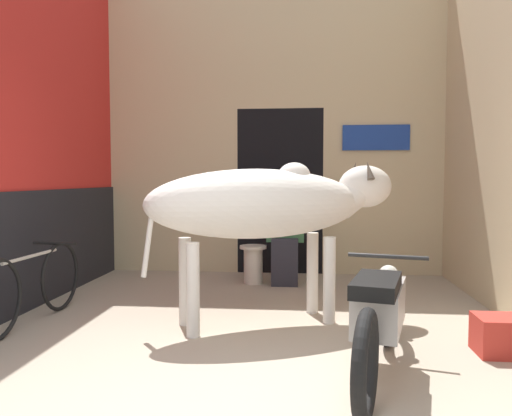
# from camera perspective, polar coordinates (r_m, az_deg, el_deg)

# --- Properties ---
(wall_left_shopfront) EXTENTS (0.25, 4.35, 4.19)m
(wall_left_shopfront) POSITION_cam_1_polar(r_m,az_deg,el_deg) (5.39, -25.99, 10.86)
(wall_left_shopfront) COLOR red
(wall_left_shopfront) RESTS_ON ground_plane
(wall_back_with_doorway) EXTENTS (4.52, 0.93, 4.19)m
(wall_back_with_doorway) POSITION_cam_1_polar(r_m,az_deg,el_deg) (7.02, 2.33, 7.13)
(wall_back_with_doorway) COLOR #C6B289
(wall_back_with_doorway) RESTS_ON ground_plane
(cow) EXTENTS (2.33, 1.40, 1.46)m
(cow) POSITION_cam_1_polar(r_m,az_deg,el_deg) (4.42, 1.56, 0.39)
(cow) COLOR silver
(cow) RESTS_ON ground_plane
(motorcycle_near) EXTENTS (0.69, 1.85, 0.73)m
(motorcycle_near) POSITION_cam_1_polar(r_m,az_deg,el_deg) (3.41, 13.93, -11.67)
(motorcycle_near) COLOR black
(motorcycle_near) RESTS_ON ground_plane
(bicycle) EXTENTS (0.44, 1.66, 0.69)m
(bicycle) POSITION_cam_1_polar(r_m,az_deg,el_deg) (4.87, -24.23, -8.09)
(bicycle) COLOR black
(bicycle) RESTS_ON ground_plane
(shopkeeper_seated) EXTENTS (0.45, 0.34, 1.28)m
(shopkeeper_seated) POSITION_cam_1_polar(r_m,az_deg,el_deg) (6.09, 3.36, -2.44)
(shopkeeper_seated) COLOR #282833
(shopkeeper_seated) RESTS_ON ground_plane
(plastic_stool) EXTENTS (0.33, 0.33, 0.47)m
(plastic_stool) POSITION_cam_1_polar(r_m,az_deg,el_deg) (6.17, -0.33, -6.33)
(plastic_stool) COLOR beige
(plastic_stool) RESTS_ON ground_plane
(crate) EXTENTS (0.44, 0.32, 0.28)m
(crate) POSITION_cam_1_polar(r_m,az_deg,el_deg) (4.20, 26.72, -12.91)
(crate) COLOR red
(crate) RESTS_ON ground_plane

